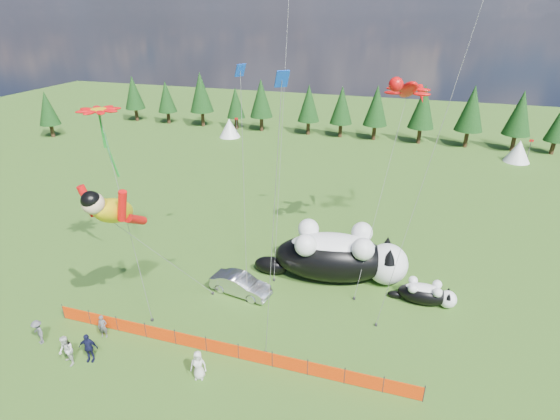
# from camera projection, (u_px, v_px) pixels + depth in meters

# --- Properties ---
(ground) EXTENTS (160.00, 160.00, 0.00)m
(ground) POSITION_uv_depth(u_px,v_px,m) (242.00, 322.00, 27.61)
(ground) COLOR #16380A
(ground) RESTS_ON ground
(safety_fence) EXTENTS (22.06, 0.06, 1.10)m
(safety_fence) POSITION_uv_depth(u_px,v_px,m) (222.00, 348.00, 24.80)
(safety_fence) COLOR #262626
(safety_fence) RESTS_ON ground
(tree_line) EXTENTS (90.00, 4.00, 8.00)m
(tree_line) POSITION_uv_depth(u_px,v_px,m) (354.00, 112.00, 64.88)
(tree_line) COLOR black
(tree_line) RESTS_ON ground
(festival_tents) EXTENTS (50.00, 3.20, 2.80)m
(festival_tents) POSITION_uv_depth(u_px,v_px,m) (428.00, 144.00, 58.69)
(festival_tents) COLOR white
(festival_tents) RESTS_ON ground
(cat_large) EXTENTS (11.12, 5.21, 4.03)m
(cat_large) POSITION_uv_depth(u_px,v_px,m) (339.00, 255.00, 31.35)
(cat_large) COLOR black
(cat_large) RESTS_ON ground
(cat_small) EXTENTS (4.45, 1.59, 1.61)m
(cat_small) POSITION_uv_depth(u_px,v_px,m) (426.00, 293.00, 29.11)
(cat_small) COLOR black
(cat_small) RESTS_ON ground
(car) EXTENTS (4.51, 2.21, 1.42)m
(car) POSITION_uv_depth(u_px,v_px,m) (241.00, 285.00, 30.13)
(car) COLOR silver
(car) RESTS_ON ground
(spectator_a) EXTENTS (0.64, 0.50, 1.53)m
(spectator_a) POSITION_uv_depth(u_px,v_px,m) (103.00, 327.00, 26.09)
(spectator_a) COLOR #55565A
(spectator_a) RESTS_ON ground
(spectator_b) EXTENTS (1.07, 0.94, 1.90)m
(spectator_b) POSITION_uv_depth(u_px,v_px,m) (66.00, 351.00, 23.97)
(spectator_b) COLOR silver
(spectator_b) RESTS_ON ground
(spectator_c) EXTENTS (1.17, 0.80, 1.82)m
(spectator_c) POSITION_uv_depth(u_px,v_px,m) (88.00, 348.00, 24.27)
(spectator_c) COLOR #15173B
(spectator_c) RESTS_ON ground
(spectator_d) EXTENTS (1.16, 0.92, 1.60)m
(spectator_d) POSITION_uv_depth(u_px,v_px,m) (38.00, 332.00, 25.58)
(spectator_d) COLOR #55565A
(spectator_d) RESTS_ON ground
(spectator_e) EXTENTS (0.97, 0.76, 1.75)m
(spectator_e) POSITION_uv_depth(u_px,v_px,m) (198.00, 365.00, 23.13)
(spectator_e) COLOR silver
(spectator_e) RESTS_ON ground
(superhero_kite) EXTENTS (5.81, 7.26, 10.91)m
(superhero_kite) POSITION_uv_depth(u_px,v_px,m) (114.00, 211.00, 23.87)
(superhero_kite) COLOR #DFBE0B
(superhero_kite) RESTS_ON ground
(gecko_kite) EXTENTS (4.15, 10.20, 14.99)m
(gecko_kite) POSITION_uv_depth(u_px,v_px,m) (408.00, 90.00, 29.70)
(gecko_kite) COLOR red
(gecko_kite) RESTS_ON ground
(flower_kite) EXTENTS (5.87, 5.15, 13.39)m
(flower_kite) POSITION_uv_depth(u_px,v_px,m) (99.00, 113.00, 26.61)
(flower_kite) COLOR red
(flower_kite) RESTS_ON ground
(diamond_kite_a) EXTENTS (1.65, 3.73, 15.50)m
(diamond_kite_a) POSITION_uv_depth(u_px,v_px,m) (241.00, 80.00, 26.54)
(diamond_kite_a) COLOR blue
(diamond_kite_a) RESTS_ON ground
(diamond_kite_c) EXTENTS (1.60, 0.80, 16.19)m
(diamond_kite_c) POSITION_uv_depth(u_px,v_px,m) (281.00, 96.00, 18.34)
(diamond_kite_c) COLOR blue
(diamond_kite_c) RESTS_ON ground
(diamond_kite_d) EXTENTS (1.99, 9.28, 21.58)m
(diamond_kite_d) POSITION_uv_depth(u_px,v_px,m) (289.00, 5.00, 31.51)
(diamond_kite_d) COLOR #0C9591
(diamond_kite_d) RESTS_ON ground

